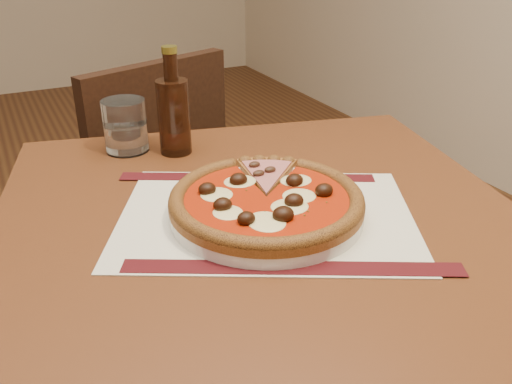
% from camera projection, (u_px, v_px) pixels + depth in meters
% --- Properties ---
extents(table, '(0.97, 0.97, 0.75)m').
position_uv_depth(table, '(262.00, 270.00, 0.87)').
color(table, brown).
rests_on(table, ground).
extents(chair_far, '(0.52, 0.52, 0.86)m').
position_uv_depth(chair_far, '(143.00, 191.00, 1.48)').
color(chair_far, black).
rests_on(chair_far, ground).
extents(placemat, '(0.54, 0.48, 0.00)m').
position_uv_depth(placemat, '(266.00, 216.00, 0.82)').
color(placemat, beige).
rests_on(placemat, table).
extents(plate, '(0.29, 0.29, 0.02)m').
position_uv_depth(plate, '(266.00, 211.00, 0.81)').
color(plate, white).
rests_on(plate, placemat).
extents(pizza, '(0.29, 0.29, 0.04)m').
position_uv_depth(pizza, '(266.00, 199.00, 0.80)').
color(pizza, '#9B5925').
rests_on(pizza, plate).
extents(ham_slice, '(0.11, 0.15, 0.02)m').
position_uv_depth(ham_slice, '(275.00, 172.00, 0.90)').
color(ham_slice, '#9B5925').
rests_on(ham_slice, plate).
extents(water_glass, '(0.10, 0.10, 0.10)m').
position_uv_depth(water_glass, '(125.00, 126.00, 1.03)').
color(water_glass, white).
rests_on(water_glass, table).
extents(bottle, '(0.06, 0.06, 0.20)m').
position_uv_depth(bottle, '(174.00, 113.00, 1.01)').
color(bottle, '#34190D').
rests_on(bottle, table).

